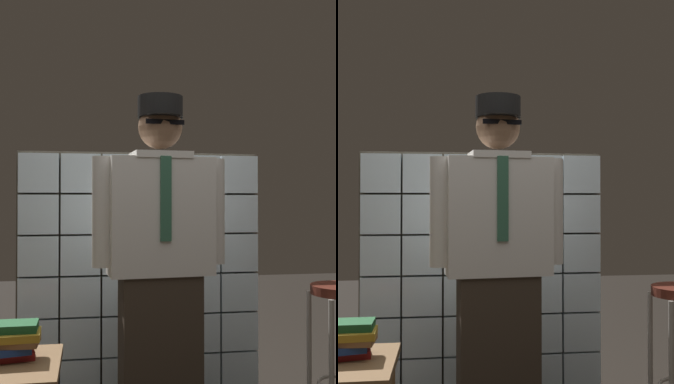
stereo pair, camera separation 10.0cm
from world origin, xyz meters
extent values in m
cube|color=silver|center=(-0.65, 1.18, 0.12)|extent=(0.25, 0.08, 0.25)
cube|color=silver|center=(-0.39, 1.18, 0.12)|extent=(0.25, 0.08, 0.25)
cube|color=silver|center=(-0.13, 1.18, 0.12)|extent=(0.25, 0.08, 0.25)
cube|color=silver|center=(0.13, 1.18, 0.12)|extent=(0.25, 0.08, 0.25)
cube|color=silver|center=(0.39, 1.18, 0.12)|extent=(0.25, 0.08, 0.25)
cube|color=silver|center=(0.65, 1.18, 0.12)|extent=(0.25, 0.08, 0.25)
cube|color=silver|center=(-0.65, 1.18, 0.38)|extent=(0.25, 0.08, 0.25)
cube|color=silver|center=(-0.39, 1.18, 0.38)|extent=(0.25, 0.08, 0.25)
cube|color=silver|center=(-0.13, 1.18, 0.38)|extent=(0.25, 0.08, 0.25)
cube|color=silver|center=(0.13, 1.18, 0.38)|extent=(0.25, 0.08, 0.25)
cube|color=silver|center=(0.39, 1.18, 0.38)|extent=(0.25, 0.08, 0.25)
cube|color=silver|center=(0.65, 1.18, 0.38)|extent=(0.25, 0.08, 0.25)
cube|color=silver|center=(-0.65, 1.18, 0.64)|extent=(0.25, 0.08, 0.25)
cube|color=silver|center=(-0.39, 1.18, 0.64)|extent=(0.25, 0.08, 0.25)
cube|color=silver|center=(-0.13, 1.18, 0.64)|extent=(0.25, 0.08, 0.25)
cube|color=silver|center=(0.13, 1.18, 0.64)|extent=(0.25, 0.08, 0.25)
cube|color=silver|center=(0.39, 1.18, 0.64)|extent=(0.25, 0.08, 0.25)
cube|color=silver|center=(0.65, 1.18, 0.64)|extent=(0.25, 0.08, 0.25)
cube|color=silver|center=(-0.65, 1.18, 0.90)|extent=(0.25, 0.08, 0.25)
cube|color=silver|center=(-0.39, 1.18, 0.90)|extent=(0.25, 0.08, 0.25)
cube|color=silver|center=(-0.13, 1.18, 0.90)|extent=(0.25, 0.08, 0.25)
cube|color=silver|center=(0.13, 1.18, 0.90)|extent=(0.25, 0.08, 0.25)
cube|color=silver|center=(0.39, 1.18, 0.90)|extent=(0.25, 0.08, 0.25)
cube|color=silver|center=(0.65, 1.18, 0.90)|extent=(0.25, 0.08, 0.25)
cube|color=silver|center=(-0.65, 1.18, 1.16)|extent=(0.25, 0.08, 0.25)
cube|color=silver|center=(-0.39, 1.18, 1.16)|extent=(0.25, 0.08, 0.25)
cube|color=silver|center=(-0.13, 1.18, 1.16)|extent=(0.25, 0.08, 0.25)
cube|color=silver|center=(0.13, 1.18, 1.16)|extent=(0.25, 0.08, 0.25)
cube|color=silver|center=(0.39, 1.18, 1.16)|extent=(0.25, 0.08, 0.25)
cube|color=silver|center=(0.65, 1.18, 1.16)|extent=(0.25, 0.08, 0.25)
cube|color=silver|center=(-0.65, 1.18, 1.41)|extent=(0.25, 0.08, 0.25)
cube|color=silver|center=(-0.39, 1.18, 1.41)|extent=(0.25, 0.08, 0.25)
cube|color=silver|center=(-0.13, 1.18, 1.41)|extent=(0.25, 0.08, 0.25)
cube|color=silver|center=(0.13, 1.18, 1.41)|extent=(0.25, 0.08, 0.25)
cube|color=silver|center=(0.39, 1.18, 1.41)|extent=(0.25, 0.08, 0.25)
cube|color=silver|center=(0.65, 1.18, 1.41)|extent=(0.25, 0.08, 0.25)
cube|color=#4C4438|center=(0.00, 1.24, 0.77)|extent=(1.58, 0.02, 1.58)
cube|color=#382D23|center=(0.03, 0.55, 0.43)|extent=(0.43, 0.25, 0.86)
cube|color=silver|center=(0.03, 0.55, 1.16)|extent=(0.55, 0.28, 0.61)
cube|color=#33664C|center=(0.04, 0.43, 1.25)|extent=(0.06, 0.02, 0.42)
cube|color=silver|center=(0.03, 0.55, 1.47)|extent=(0.32, 0.27, 0.04)
sphere|color=#846047|center=(0.03, 0.55, 1.62)|extent=(0.23, 0.23, 0.23)
ellipsoid|color=black|center=(0.03, 0.50, 1.58)|extent=(0.16, 0.09, 0.10)
cube|color=black|center=(0.04, 0.44, 1.64)|extent=(0.20, 0.03, 0.02)
cylinder|color=black|center=(0.04, 0.46, 1.67)|extent=(0.19, 0.19, 0.01)
cylinder|color=black|center=(0.03, 0.55, 1.73)|extent=(0.24, 0.24, 0.11)
cylinder|color=silver|center=(0.33, 0.58, 1.18)|extent=(0.12, 0.12, 0.56)
cylinder|color=silver|center=(-0.27, 0.52, 1.18)|extent=(0.12, 0.12, 0.56)
cylinder|color=#A59E93|center=(0.91, 0.42, 0.36)|extent=(0.03, 0.03, 0.72)
cylinder|color=#A59E93|center=(0.91, 0.68, 0.36)|extent=(0.03, 0.03, 0.72)
cube|color=maroon|center=(-0.68, 0.26, 0.56)|extent=(0.23, 0.17, 0.03)
cube|color=navy|center=(-0.69, 0.24, 0.59)|extent=(0.21, 0.19, 0.03)
cube|color=brown|center=(-0.68, 0.25, 0.62)|extent=(0.25, 0.17, 0.02)
cube|color=olive|center=(-0.68, 0.25, 0.65)|extent=(0.26, 0.18, 0.03)
cube|color=#1E592D|center=(-0.67, 0.27, 0.68)|extent=(0.21, 0.15, 0.04)
camera|label=1|loc=(-0.35, -2.03, 1.24)|focal=46.91mm
camera|label=2|loc=(-0.25, -2.05, 1.24)|focal=46.91mm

